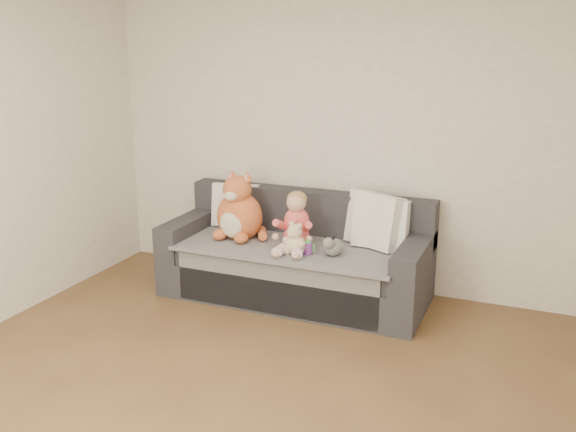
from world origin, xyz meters
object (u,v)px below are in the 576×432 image
(sofa, at_px, (297,260))
(toddler, at_px, (296,224))
(teddy_bear, at_px, (295,241))
(sippy_cup, at_px, (308,246))
(plush_cat, at_px, (239,212))

(sofa, distance_m, toddler, 0.38)
(toddler, distance_m, teddy_bear, 0.20)
(sofa, relative_size, sippy_cup, 17.27)
(sofa, xyz_separation_m, plush_cat, (-0.50, -0.07, 0.39))
(sofa, bearing_deg, sippy_cup, -52.36)
(sofa, xyz_separation_m, toddler, (0.04, -0.13, 0.36))
(toddler, xyz_separation_m, teddy_bear, (0.06, -0.17, -0.09))
(plush_cat, distance_m, sippy_cup, 0.74)
(teddy_bear, bearing_deg, plush_cat, 179.23)
(sofa, height_order, plush_cat, plush_cat)
(sofa, bearing_deg, teddy_bear, -71.02)
(sofa, xyz_separation_m, teddy_bear, (0.10, -0.30, 0.27))
(plush_cat, height_order, teddy_bear, plush_cat)
(sofa, height_order, toddler, toddler)
(sippy_cup, bearing_deg, sofa, 127.64)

